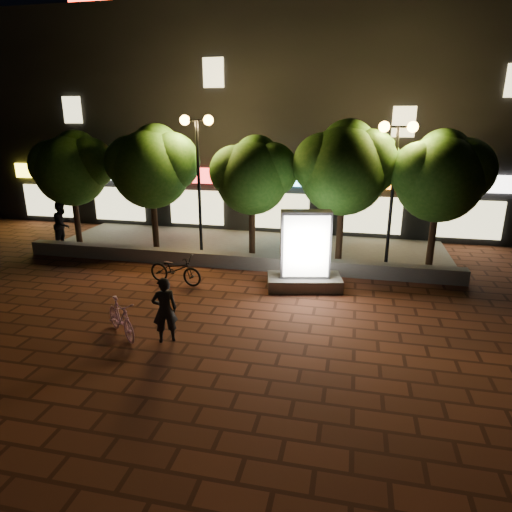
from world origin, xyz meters
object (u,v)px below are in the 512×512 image
(tree_far_left, at_px, (72,166))
(street_lamp_left, at_px, (198,150))
(ad_kiosk, at_px, (305,258))
(scooter_pink, at_px, (121,318))
(tree_right, at_px, (345,165))
(tree_far_right, at_px, (441,173))
(street_lamp_right, at_px, (396,157))
(scooter_parked, at_px, (175,269))
(rider, at_px, (165,310))
(tree_left, at_px, (153,164))
(tree_mid, at_px, (254,173))
(pedestrian, at_px, (63,224))

(tree_far_left, height_order, street_lamp_left, street_lamp_left)
(ad_kiosk, xyz_separation_m, scooter_pink, (-4.04, -4.20, -0.53))
(tree_right, distance_m, tree_far_right, 3.20)
(tree_right, distance_m, street_lamp_right, 1.70)
(scooter_parked, bearing_deg, rider, -151.42)
(street_lamp_left, bearing_deg, rider, -77.73)
(tree_left, bearing_deg, tree_mid, -0.00)
(street_lamp_left, height_order, ad_kiosk, street_lamp_left)
(scooter_pink, height_order, rider, rider)
(tree_far_left, distance_m, scooter_parked, 7.21)
(tree_far_left, height_order, tree_left, tree_left)
(tree_right, xyz_separation_m, scooter_pink, (-5.05, -7.12, -3.09))
(ad_kiosk, bearing_deg, tree_far_left, 163.42)
(street_lamp_right, bearing_deg, tree_right, 170.90)
(tree_right, xyz_separation_m, tree_far_right, (3.20, -0.00, -0.20))
(tree_left, xyz_separation_m, scooter_parked, (2.18, -3.45, -2.95))
(tree_mid, distance_m, pedestrian, 8.16)
(tree_left, distance_m, tree_far_right, 10.50)
(tree_far_right, height_order, street_lamp_left, street_lamp_left)
(rider, bearing_deg, street_lamp_right, -159.37)
(tree_far_right, bearing_deg, tree_far_left, -180.00)
(pedestrian, bearing_deg, ad_kiosk, -106.28)
(tree_mid, bearing_deg, rider, -94.48)
(tree_right, bearing_deg, tree_mid, -180.00)
(tree_far_left, distance_m, tree_mid, 7.50)
(pedestrian, bearing_deg, tree_far_right, -91.03)
(ad_kiosk, bearing_deg, street_lamp_right, 45.05)
(rider, bearing_deg, tree_far_left, -76.39)
(tree_far_left, height_order, scooter_pink, tree_far_left)
(scooter_pink, distance_m, scooter_parked, 3.66)
(tree_mid, bearing_deg, tree_left, 180.00)
(scooter_pink, xyz_separation_m, scooter_parked, (-0.08, 3.66, 0.01))
(street_lamp_right, xyz_separation_m, scooter_pink, (-6.69, -6.85, -3.41))
(street_lamp_right, distance_m, scooter_pink, 10.17)
(tree_right, height_order, street_lamp_right, tree_right)
(ad_kiosk, height_order, pedestrian, ad_kiosk)
(tree_far_left, height_order, tree_mid, tree_far_left)
(tree_left, xyz_separation_m, tree_far_right, (10.50, -0.00, -0.08))
(street_lamp_left, distance_m, ad_kiosk, 5.92)
(street_lamp_right, bearing_deg, street_lamp_left, 180.00)
(ad_kiosk, bearing_deg, tree_right, 70.96)
(rider, xyz_separation_m, scooter_parked, (-1.26, 3.67, -0.33))
(ad_kiosk, relative_size, scooter_pink, 1.56)
(tree_right, xyz_separation_m, ad_kiosk, (-1.01, -2.92, -2.56))
(tree_mid, relative_size, rider, 2.75)
(tree_left, height_order, pedestrian, tree_left)
(tree_mid, height_order, rider, tree_mid)
(tree_mid, distance_m, ad_kiosk, 4.32)
(tree_mid, relative_size, scooter_pink, 2.82)
(tree_far_right, distance_m, pedestrian, 14.54)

